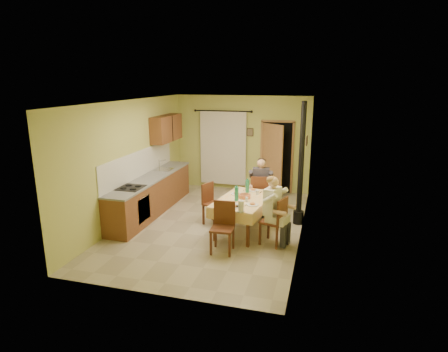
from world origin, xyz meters
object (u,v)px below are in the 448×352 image
(chair_left, at_px, (213,212))
(man_right, at_px, (274,203))
(chair_near, at_px, (223,238))
(chair_far, at_px, (260,204))
(stove_flue, at_px, (300,181))
(man_far, at_px, (261,180))
(dining_table, at_px, (243,215))
(chair_right, at_px, (273,230))

(chair_left, height_order, man_right, man_right)
(chair_near, xyz_separation_m, chair_left, (-0.60, 1.33, -0.00))
(chair_far, height_order, stove_flue, stove_flue)
(chair_left, bearing_deg, man_far, 155.58)
(dining_table, xyz_separation_m, man_far, (0.17, 1.14, 0.50))
(chair_left, distance_m, stove_flue, 2.11)
(dining_table, xyz_separation_m, chair_near, (-0.17, -1.07, -0.09))
(chair_far, distance_m, chair_right, 1.68)
(dining_table, bearing_deg, chair_left, 169.57)
(dining_table, bearing_deg, man_far, 89.79)
(man_right, xyz_separation_m, stove_flue, (0.42, 1.26, 0.15))
(chair_far, height_order, man_right, man_right)
(man_far, bearing_deg, man_right, -78.43)
(chair_near, height_order, man_far, man_far)
(chair_right, distance_m, stove_flue, 1.52)
(chair_near, bearing_deg, stove_flue, -127.36)
(chair_far, height_order, chair_near, chair_far)
(stove_flue, bearing_deg, chair_left, -164.05)
(chair_far, xyz_separation_m, stove_flue, (0.95, -0.31, 0.73))
(dining_table, xyz_separation_m, man_right, (0.71, -0.46, 0.50))
(chair_right, distance_m, chair_left, 1.66)
(chair_far, height_order, man_far, man_far)
(dining_table, bearing_deg, stove_flue, 44.09)
(chair_near, bearing_deg, chair_far, -101.73)
(stove_flue, bearing_deg, chair_right, -107.57)
(man_far, distance_m, man_right, 1.68)
(dining_table, xyz_separation_m, stove_flue, (1.13, 0.81, 0.64))
(dining_table, xyz_separation_m, chair_left, (-0.77, 0.26, -0.09))
(chair_far, distance_m, stove_flue, 1.24)
(chair_right, bearing_deg, chair_left, 82.43)
(chair_left, xyz_separation_m, man_far, (0.95, 0.87, 0.59))
(man_right, bearing_deg, man_far, 36.95)
(dining_table, height_order, man_right, man_right)
(chair_near, xyz_separation_m, chair_right, (0.90, 0.61, 0.00))
(dining_table, relative_size, chair_far, 1.74)
(chair_near, xyz_separation_m, stove_flue, (1.30, 1.88, 0.73))
(chair_near, bearing_deg, man_right, -147.97)
(dining_table, height_order, chair_right, chair_right)
(chair_right, distance_m, man_right, 0.59)
(chair_far, relative_size, man_far, 0.74)
(dining_table, relative_size, chair_right, 1.79)
(chair_far, bearing_deg, man_far, 90.00)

